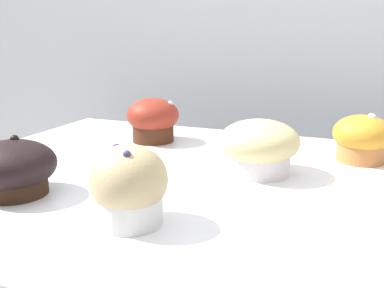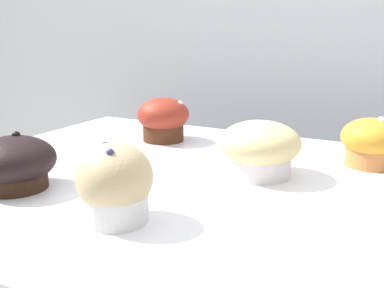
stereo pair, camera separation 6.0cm
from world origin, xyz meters
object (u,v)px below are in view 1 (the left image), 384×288
Objects in this scene: muffin_back_right at (153,119)px; muffin_front_left at (13,168)px; muffin_front_center at (129,187)px; muffin_front_right at (362,138)px; muffin_back_left at (259,146)px.

muffin_back_right is 0.33m from muffin_front_left.
muffin_front_center is 0.42m from muffin_front_right.
muffin_back_right reaches higher than muffin_back_left.
muffin_front_right is at bearing 0.98° from muffin_back_right.
muffin_front_right is (0.14, 0.13, -0.00)m from muffin_back_left.
muffin_back_left is at bearing 68.97° from muffin_front_center.
muffin_front_center is 0.81× the size of muffin_front_left.
muffin_back_right is at bearing -179.02° from muffin_front_right.
muffin_back_right reaches higher than muffin_front_left.
muffin_back_left is 1.28× the size of muffin_front_right.
muffin_back_right reaches higher than muffin_front_right.
muffin_front_center is 0.38m from muffin_back_right.
muffin_front_left is (-0.27, -0.20, -0.01)m from muffin_back_left.
muffin_back_left is 0.19m from muffin_front_right.
muffin_back_right is at bearing 153.14° from muffin_back_left.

